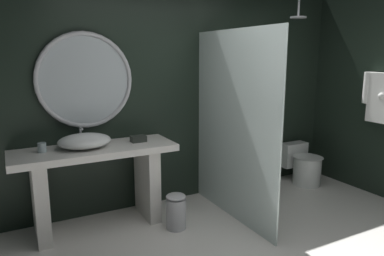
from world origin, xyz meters
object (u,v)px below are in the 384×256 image
at_px(vessel_sink, 85,141).
at_px(round_wall_mirror, 85,80).
at_px(toilet, 303,165).
at_px(tissue_box, 138,139).
at_px(rain_shower_head, 298,15).
at_px(tumbler_cup, 42,148).
at_px(waste_bin, 176,211).

distance_m(vessel_sink, round_wall_mirror, 0.64).
relative_size(round_wall_mirror, toilet, 1.72).
height_order(tissue_box, rain_shower_head, rain_shower_head).
bearing_deg(toilet, tissue_box, 178.79).
bearing_deg(tissue_box, tumbler_cup, 178.07).
xyz_separation_m(vessel_sink, toilet, (2.93, -0.05, -0.67)).
xyz_separation_m(tumbler_cup, round_wall_mirror, (0.48, 0.22, 0.61)).
bearing_deg(waste_bin, rain_shower_head, 10.08).
xyz_separation_m(vessel_sink, rain_shower_head, (2.62, -0.12, 1.32)).
relative_size(vessel_sink, toilet, 0.90).
relative_size(tumbler_cup, rain_shower_head, 0.31).
distance_m(tissue_box, round_wall_mirror, 0.81).
bearing_deg(rain_shower_head, vessel_sink, 177.38).
relative_size(vessel_sink, tissue_box, 3.28).
relative_size(round_wall_mirror, rain_shower_head, 3.36).
relative_size(tumbler_cup, tissue_box, 0.57).
bearing_deg(waste_bin, vessel_sink, 150.42).
bearing_deg(rain_shower_head, tissue_box, 176.80).
bearing_deg(round_wall_mirror, vessel_sink, -110.62).
bearing_deg(round_wall_mirror, waste_bin, -44.74).
distance_m(vessel_sink, tissue_box, 0.56).
xyz_separation_m(tumbler_cup, rain_shower_head, (3.02, -0.15, 1.34)).
height_order(round_wall_mirror, rain_shower_head, rain_shower_head).
bearing_deg(toilet, round_wall_mirror, 174.02).
bearing_deg(vessel_sink, round_wall_mirror, 69.38).
height_order(toilet, waste_bin, toilet).
distance_m(tissue_box, rain_shower_head, 2.47).
height_order(tumbler_cup, tissue_box, tumbler_cup).
bearing_deg(waste_bin, round_wall_mirror, 135.26).
xyz_separation_m(tissue_box, toilet, (2.37, -0.05, -0.63)).
relative_size(tissue_box, waste_bin, 0.42).
bearing_deg(tumbler_cup, rain_shower_head, -2.80).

